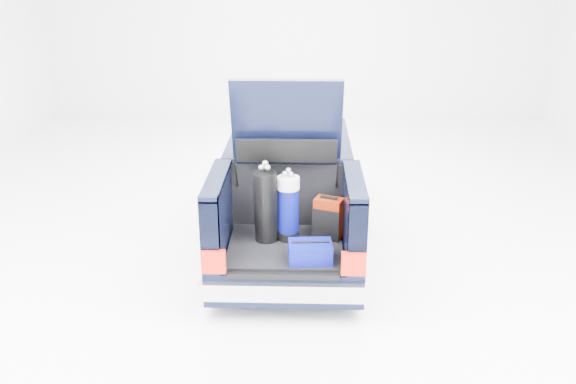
{
  "coord_description": "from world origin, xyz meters",
  "views": [
    {
      "loc": [
        0.22,
        -7.85,
        3.75
      ],
      "look_at": [
        0.0,
        -0.5,
        0.87
      ],
      "focal_mm": 38.0,
      "sensor_mm": 36.0,
      "label": 1
    }
  ],
  "objects_px": {
    "red_suitcase": "(328,219)",
    "black_golf_bag": "(266,206)",
    "blue_duffel": "(310,252)",
    "car": "(289,190)",
    "blue_golf_bag": "(288,208)"
  },
  "relations": [
    {
      "from": "red_suitcase",
      "to": "black_golf_bag",
      "type": "xyz_separation_m",
      "value": [
        -0.73,
        -0.09,
        0.19
      ]
    },
    {
      "from": "black_golf_bag",
      "to": "blue_duffel",
      "type": "xyz_separation_m",
      "value": [
        0.52,
        -0.51,
        -0.32
      ]
    },
    {
      "from": "blue_golf_bag",
      "to": "red_suitcase",
      "type": "bearing_deg",
      "value": 14.18
    },
    {
      "from": "car",
      "to": "blue_golf_bag",
      "type": "xyz_separation_m",
      "value": [
        0.03,
        -1.42,
        0.32
      ]
    },
    {
      "from": "car",
      "to": "blue_golf_bag",
      "type": "distance_m",
      "value": 1.46
    },
    {
      "from": "car",
      "to": "blue_duffel",
      "type": "height_order",
      "value": "car"
    },
    {
      "from": "red_suitcase",
      "to": "black_golf_bag",
      "type": "bearing_deg",
      "value": -151.59
    },
    {
      "from": "red_suitcase",
      "to": "black_golf_bag",
      "type": "relative_size",
      "value": 0.55
    },
    {
      "from": "car",
      "to": "black_golf_bag",
      "type": "bearing_deg",
      "value": -98.95
    },
    {
      "from": "red_suitcase",
      "to": "black_golf_bag",
      "type": "distance_m",
      "value": 0.76
    },
    {
      "from": "blue_golf_bag",
      "to": "blue_duffel",
      "type": "relative_size",
      "value": 1.78
    },
    {
      "from": "black_golf_bag",
      "to": "blue_golf_bag",
      "type": "height_order",
      "value": "black_golf_bag"
    },
    {
      "from": "black_golf_bag",
      "to": "blue_duffel",
      "type": "distance_m",
      "value": 0.79
    },
    {
      "from": "blue_golf_bag",
      "to": "blue_duffel",
      "type": "distance_m",
      "value": 0.68
    },
    {
      "from": "car",
      "to": "red_suitcase",
      "type": "distance_m",
      "value": 1.49
    }
  ]
}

